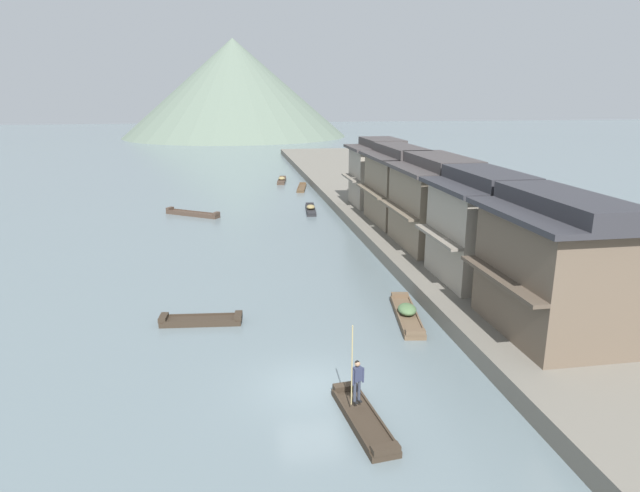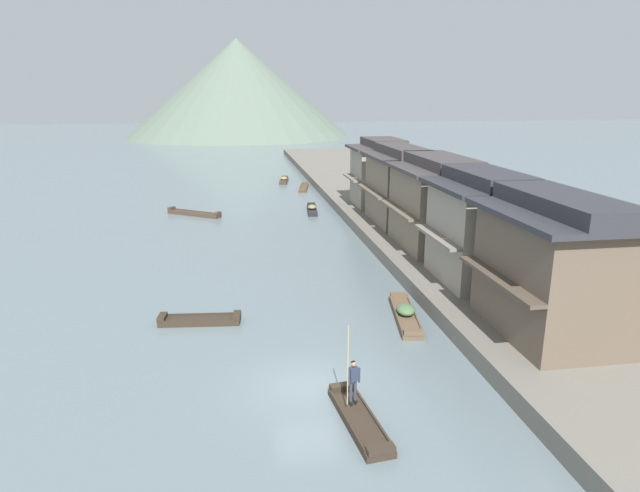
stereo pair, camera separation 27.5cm
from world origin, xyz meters
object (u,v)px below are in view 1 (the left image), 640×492
object	(u,v)px
house_waterfront_second	(484,227)
house_waterfront_narrow	(400,185)
boat_midriver_upstream	(193,214)
house_waterfront_far	(381,173)
boat_moored_far	(282,180)
boat_moored_second	(407,314)
boatman_person	(357,376)
house_waterfront_nearest	(559,267)
house_waterfront_tall	(438,203)
boat_foreground_poled	(363,420)
boat_moored_nearest	(311,209)
boat_midriver_drifting	(201,320)
boat_moored_third	(302,188)

from	to	relation	value
house_waterfront_second	house_waterfront_narrow	bearing A→B (deg)	91.04
boat_midriver_upstream	house_waterfront_far	xyz separation A→B (m)	(17.48, -1.89, 3.69)
boat_moored_far	house_waterfront_narrow	distance (m)	28.57
boat_moored_second	house_waterfront_far	bearing A→B (deg)	77.60
boatman_person	house_waterfront_nearest	size ratio (longest dim) A/B	0.41
house_waterfront_tall	house_waterfront_far	world-z (taller)	same
boat_foreground_poled	boat_moored_far	xyz separation A→B (m)	(2.45, 53.42, 0.11)
house_waterfront_far	boat_foreground_poled	bearing A→B (deg)	-106.42
boat_foreground_poled	boatman_person	size ratio (longest dim) A/B	1.43
boat_moored_nearest	house_waterfront_tall	xyz separation A→B (m)	(6.29, -16.40, 3.63)
boat_foreground_poled	boat_moored_far	bearing A→B (deg)	87.37
house_waterfront_nearest	boat_moored_second	bearing A→B (deg)	140.07
boatman_person	house_waterfront_second	world-z (taller)	house_waterfront_second
boat_moored_second	house_waterfront_nearest	world-z (taller)	house_waterfront_nearest
boat_foreground_poled	house_waterfront_narrow	distance (m)	27.79
boat_moored_second	house_waterfront_second	bearing A→B (deg)	28.42
boat_foreground_poled	boat_midriver_drifting	xyz separation A→B (m)	(-5.88, 9.67, 0.01)
boatman_person	house_waterfront_far	size ratio (longest dim) A/B	0.48
boat_moored_second	house_waterfront_far	distance (m)	25.51
boat_moored_second	house_waterfront_tall	xyz separation A→B (m)	(5.36, 10.08, 3.61)
boat_moored_third	boat_midriver_upstream	size ratio (longest dim) A/B	1.06
boat_midriver_drifting	boat_midriver_upstream	world-z (taller)	boat_midriver_upstream
boat_moored_far	boat_midriver_drifting	xyz separation A→B (m)	(-8.33, -43.76, -0.10)
boat_midriver_upstream	house_waterfront_narrow	distance (m)	19.67
house_waterfront_nearest	house_waterfront_tall	distance (m)	14.42
boat_moored_far	house_waterfront_far	xyz separation A→B (m)	(7.34, -20.20, 3.61)
house_waterfront_nearest	boat_moored_far	bearing A→B (deg)	98.21
boatman_person	house_waterfront_narrow	xyz separation A→B (m)	(9.41, 25.24, 2.41)
boatman_person	house_waterfront_narrow	size ratio (longest dim) A/B	0.40
boat_moored_second	house_waterfront_far	size ratio (longest dim) A/B	0.84
boat_moored_second	boat_midriver_drifting	size ratio (longest dim) A/B	1.29
boat_moored_second	boat_moored_third	distance (m)	39.42
house_waterfront_tall	house_waterfront_narrow	distance (m)	7.29
boat_moored_nearest	boat_moored_third	world-z (taller)	boat_moored_nearest
boat_foreground_poled	boat_moored_third	world-z (taller)	boat_foreground_poled
boat_moored_nearest	house_waterfront_narrow	distance (m)	11.45
house_waterfront_second	boatman_person	bearing A→B (deg)	-132.12
boat_moored_far	boat_midriver_drifting	size ratio (longest dim) A/B	1.10
boat_moored_nearest	house_waterfront_tall	world-z (taller)	house_waterfront_tall
house_waterfront_narrow	boat_moored_far	bearing A→B (deg)	104.00
house_waterfront_second	house_waterfront_tall	xyz separation A→B (m)	(0.15, 7.27, -0.01)
boat_foreground_poled	boat_moored_third	bearing A→B (deg)	84.88
boatman_person	boat_moored_second	xyz separation A→B (m)	(4.47, 7.88, -1.20)
house_waterfront_far	boat_moored_third	bearing A→B (deg)	110.43
boat_moored_far	house_waterfront_nearest	bearing A→B (deg)	-81.79
boat_moored_far	house_waterfront_narrow	world-z (taller)	house_waterfront_narrow
boat_moored_nearest	boat_midriver_drifting	world-z (taller)	boat_moored_nearest
boat_moored_far	boat_midriver_drifting	bearing A→B (deg)	-100.78
boat_moored_far	boat_midriver_upstream	bearing A→B (deg)	-118.97
boatman_person	boat_moored_nearest	world-z (taller)	boatman_person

